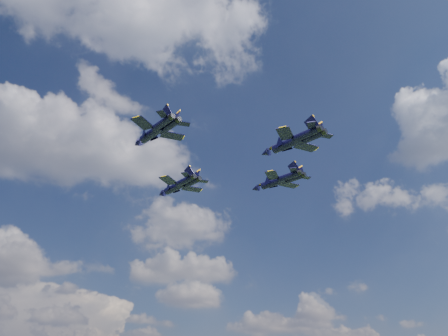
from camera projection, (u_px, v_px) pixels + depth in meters
jet_lead at (174, 188)px, 114.45m from camera, size 12.52×16.76×4.08m
jet_left at (151, 134)px, 89.54m from camera, size 11.54×15.59×3.77m
jet_right at (272, 183)px, 111.36m from camera, size 12.93×15.82×3.97m
jet_slot at (285, 144)px, 90.09m from camera, size 12.30×15.82×3.91m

